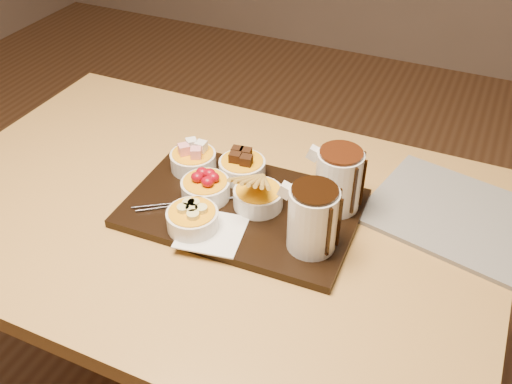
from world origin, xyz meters
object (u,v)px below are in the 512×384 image
at_px(dining_table, 208,241).
at_px(newspaper, 458,216).
at_px(bowl_strawberries, 206,189).
at_px(serving_board, 243,208).
at_px(pitcher_milk_chocolate, 338,181).
at_px(pitcher_dark_chocolate, 313,220).

distance_m(dining_table, newspaper, 0.52).
relative_size(bowl_strawberries, newspaper, 0.29).
distance_m(serving_board, newspaper, 0.43).
bearing_deg(serving_board, pitcher_milk_chocolate, 21.80).
bearing_deg(pitcher_dark_chocolate, pitcher_milk_chocolate, 85.60).
distance_m(pitcher_dark_chocolate, newspaper, 0.33).
bearing_deg(pitcher_milk_chocolate, dining_table, -161.40).
xyz_separation_m(dining_table, pitcher_milk_chocolate, (0.25, 0.09, 0.18)).
relative_size(dining_table, pitcher_dark_chocolate, 9.60).
xyz_separation_m(bowl_strawberries, pitcher_milk_chocolate, (0.25, 0.08, 0.04)).
bearing_deg(bowl_strawberries, pitcher_milk_chocolate, 18.16).
bearing_deg(newspaper, pitcher_dark_chocolate, -125.41).
xyz_separation_m(serving_board, newspaper, (0.40, 0.16, -0.00)).
bearing_deg(serving_board, bowl_strawberries, -176.42).
bearing_deg(bowl_strawberries, serving_board, 5.34).
distance_m(pitcher_dark_chocolate, pitcher_milk_chocolate, 0.13).
bearing_deg(dining_table, pitcher_dark_chocolate, -8.80).
height_order(dining_table, newspaper, newspaper).
bearing_deg(newspaper, bowl_strawberries, -148.59).
bearing_deg(dining_table, bowl_strawberries, 108.62).
distance_m(pitcher_milk_chocolate, newspaper, 0.26).
bearing_deg(dining_table, pitcher_milk_chocolate, 20.37).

